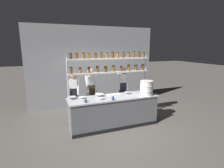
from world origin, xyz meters
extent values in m
plane|color=#5B5651|center=(0.00, 0.00, 0.00)|extent=(40.00, 40.00, 0.00)
cube|color=#939399|center=(0.00, 2.16, 1.59)|extent=(5.10, 0.12, 3.17)
cube|color=slate|center=(0.00, 0.00, 0.44)|extent=(2.64, 0.72, 0.88)
cube|color=#B7BABF|center=(0.00, 0.00, 0.90)|extent=(2.70, 0.76, 0.04)
cube|color=black|center=(0.00, -0.36, 0.05)|extent=(2.64, 0.03, 0.10)
cylinder|color=#B7BABF|center=(-1.27, 0.33, 1.05)|extent=(0.04, 0.04, 2.11)
cylinder|color=#B7BABF|center=(1.27, 0.33, 1.05)|extent=(0.04, 0.04, 2.11)
cube|color=#B7BABF|center=(0.00, 0.33, 1.61)|extent=(2.54, 0.28, 0.04)
cylinder|color=brown|center=(-1.16, 0.33, 1.72)|extent=(0.09, 0.09, 0.17)
cylinder|color=black|center=(-1.16, 0.33, 1.81)|extent=(0.09, 0.09, 0.02)
cylinder|color=brown|center=(-0.91, 0.33, 1.71)|extent=(0.08, 0.08, 0.15)
cylinder|color=black|center=(-0.91, 0.33, 1.79)|extent=(0.09, 0.09, 0.02)
cylinder|color=brown|center=(-0.64, 0.33, 1.71)|extent=(0.08, 0.08, 0.15)
cylinder|color=black|center=(-0.64, 0.33, 1.79)|extent=(0.08, 0.08, 0.02)
cylinder|color=brown|center=(-0.39, 0.33, 1.72)|extent=(0.08, 0.08, 0.17)
cylinder|color=black|center=(-0.39, 0.33, 1.81)|extent=(0.08, 0.08, 0.02)
cylinder|color=#513314|center=(-0.13, 0.33, 1.71)|extent=(0.09, 0.09, 0.15)
cylinder|color=black|center=(-0.13, 0.33, 1.79)|extent=(0.10, 0.10, 0.02)
cylinder|color=brown|center=(0.12, 0.33, 1.72)|extent=(0.10, 0.10, 0.17)
cylinder|color=black|center=(0.12, 0.33, 1.81)|extent=(0.10, 0.10, 0.02)
cylinder|color=#513314|center=(0.39, 0.33, 1.70)|extent=(0.08, 0.08, 0.14)
cylinder|color=black|center=(0.39, 0.33, 1.78)|extent=(0.09, 0.09, 0.02)
cylinder|color=brown|center=(0.65, 0.33, 1.72)|extent=(0.09, 0.09, 0.17)
cylinder|color=black|center=(0.65, 0.33, 1.81)|extent=(0.09, 0.09, 0.02)
cylinder|color=brown|center=(0.91, 0.33, 1.71)|extent=(0.10, 0.10, 0.16)
cylinder|color=black|center=(0.91, 0.33, 1.80)|extent=(0.10, 0.10, 0.02)
cylinder|color=brown|center=(1.16, 0.33, 1.71)|extent=(0.09, 0.09, 0.16)
cylinder|color=black|center=(1.16, 0.33, 1.80)|extent=(0.09, 0.09, 0.02)
cube|color=#B7BABF|center=(0.00, 0.33, 2.03)|extent=(2.54, 0.28, 0.04)
cylinder|color=#513314|center=(-1.16, 0.33, 2.12)|extent=(0.10, 0.10, 0.15)
cylinder|color=black|center=(-1.16, 0.33, 2.20)|extent=(0.10, 0.10, 0.02)
cylinder|color=brown|center=(-0.99, 0.33, 2.12)|extent=(0.09, 0.09, 0.15)
cylinder|color=black|center=(-0.99, 0.33, 2.20)|extent=(0.09, 0.09, 0.02)
cylinder|color=brown|center=(-0.80, 0.33, 2.12)|extent=(0.10, 0.10, 0.15)
cylinder|color=black|center=(-0.80, 0.33, 2.21)|extent=(0.10, 0.10, 0.02)
cylinder|color=brown|center=(-0.64, 0.33, 2.12)|extent=(0.09, 0.09, 0.15)
cylinder|color=black|center=(-0.64, 0.33, 2.21)|extent=(0.09, 0.09, 0.02)
cylinder|color=brown|center=(-0.45, 0.33, 2.12)|extent=(0.09, 0.09, 0.15)
cylinder|color=black|center=(-0.45, 0.33, 2.20)|extent=(0.09, 0.09, 0.02)
cylinder|color=brown|center=(-0.27, 0.33, 2.13)|extent=(0.09, 0.09, 0.16)
cylinder|color=black|center=(-0.27, 0.33, 2.22)|extent=(0.09, 0.09, 0.02)
cylinder|color=brown|center=(-0.09, 0.33, 2.12)|extent=(0.08, 0.08, 0.15)
cylinder|color=black|center=(-0.09, 0.33, 2.21)|extent=(0.08, 0.08, 0.02)
cylinder|color=#513314|center=(0.10, 0.33, 2.13)|extent=(0.09, 0.09, 0.17)
cylinder|color=black|center=(0.10, 0.33, 2.23)|extent=(0.09, 0.09, 0.02)
cylinder|color=brown|center=(0.27, 0.33, 2.12)|extent=(0.09, 0.09, 0.14)
cylinder|color=black|center=(0.27, 0.33, 2.20)|extent=(0.09, 0.09, 0.02)
cylinder|color=#513314|center=(0.45, 0.33, 2.13)|extent=(0.09, 0.09, 0.16)
cylinder|color=black|center=(0.45, 0.33, 2.22)|extent=(0.09, 0.09, 0.02)
cylinder|color=brown|center=(0.62, 0.33, 2.12)|extent=(0.08, 0.08, 0.15)
cylinder|color=black|center=(0.62, 0.33, 2.20)|extent=(0.08, 0.08, 0.02)
cylinder|color=brown|center=(0.81, 0.33, 2.13)|extent=(0.08, 0.08, 0.17)
cylinder|color=black|center=(0.81, 0.33, 2.23)|extent=(0.09, 0.09, 0.02)
cylinder|color=#513314|center=(0.99, 0.33, 2.13)|extent=(0.09, 0.09, 0.18)
cylinder|color=black|center=(0.99, 0.33, 2.23)|extent=(0.09, 0.09, 0.02)
cylinder|color=brown|center=(1.17, 0.33, 2.12)|extent=(0.08, 0.08, 0.15)
cylinder|color=black|center=(1.17, 0.33, 2.20)|extent=(0.08, 0.08, 0.02)
cylinder|color=black|center=(-1.11, 0.84, 0.38)|extent=(0.11, 0.11, 0.77)
cylinder|color=black|center=(-0.96, 0.80, 0.38)|extent=(0.11, 0.11, 0.77)
cube|color=black|center=(-1.04, 0.82, 0.93)|extent=(0.25, 0.22, 0.33)
cube|color=white|center=(-1.04, 0.82, 1.23)|extent=(0.26, 0.23, 0.27)
sphere|color=#A37A5B|center=(-1.04, 0.82, 1.49)|extent=(0.20, 0.20, 0.20)
cylinder|color=white|center=(-1.19, 0.80, 1.14)|extent=(0.12, 0.25, 0.50)
cylinder|color=white|center=(-0.91, 0.73, 1.14)|extent=(0.12, 0.25, 0.50)
cylinder|color=black|center=(-0.57, 0.76, 0.41)|extent=(0.11, 0.11, 0.82)
cylinder|color=black|center=(-0.41, 0.79, 0.41)|extent=(0.11, 0.11, 0.82)
cube|color=#473828|center=(-0.49, 0.77, 0.99)|extent=(0.24, 0.20, 0.35)
cube|color=white|center=(-0.49, 0.77, 1.32)|extent=(0.24, 0.21, 0.29)
sphere|color=tan|center=(-0.49, 0.77, 1.59)|extent=(0.22, 0.22, 0.22)
cylinder|color=white|center=(-0.63, 0.70, 1.22)|extent=(0.10, 0.26, 0.54)
cylinder|color=white|center=(-0.34, 0.73, 1.22)|extent=(0.10, 0.26, 0.54)
cylinder|color=black|center=(0.52, 0.69, 0.42)|extent=(0.11, 0.11, 0.83)
cylinder|color=black|center=(0.68, 0.65, 0.42)|extent=(0.11, 0.11, 0.83)
cube|color=#232838|center=(0.60, 0.67, 1.01)|extent=(0.25, 0.21, 0.36)
cube|color=white|center=(0.60, 0.67, 1.34)|extent=(0.25, 0.22, 0.29)
sphere|color=#A37A5B|center=(0.60, 0.67, 1.62)|extent=(0.22, 0.22, 0.22)
cylinder|color=white|center=(0.45, 0.64, 1.24)|extent=(0.12, 0.26, 0.55)
cylinder|color=white|center=(0.73, 0.58, 1.24)|extent=(0.12, 0.26, 0.55)
cylinder|color=white|center=(1.03, -0.16, 0.99)|extent=(0.38, 0.38, 0.14)
cylinder|color=silver|center=(1.03, -0.16, 1.06)|extent=(0.40, 0.40, 0.01)
cylinder|color=white|center=(1.03, -0.16, 1.14)|extent=(0.38, 0.38, 0.14)
cylinder|color=silver|center=(1.03, -0.16, 1.21)|extent=(0.40, 0.40, 0.01)
cylinder|color=white|center=(1.03, -0.16, 1.28)|extent=(0.38, 0.38, 0.14)
cylinder|color=silver|center=(1.03, -0.16, 1.36)|extent=(0.40, 0.40, 0.01)
cube|color=silver|center=(0.08, 0.18, 0.93)|extent=(0.40, 0.26, 0.02)
cylinder|color=#B2B7BC|center=(-1.19, 0.22, 0.93)|extent=(0.11, 0.11, 0.01)
cone|color=#B2B7BC|center=(-1.19, 0.22, 0.95)|extent=(0.24, 0.24, 0.07)
cylinder|color=silver|center=(0.53, 0.15, 0.93)|extent=(0.09, 0.09, 0.01)
cone|color=silver|center=(0.53, 0.15, 0.95)|extent=(0.21, 0.21, 0.06)
cylinder|color=silver|center=(-0.42, -0.12, 0.93)|extent=(0.08, 0.08, 0.01)
cone|color=silver|center=(-0.42, -0.12, 0.94)|extent=(0.17, 0.17, 0.05)
cylinder|color=white|center=(-0.38, 0.20, 0.93)|extent=(0.12, 0.12, 0.01)
cone|color=white|center=(-0.38, 0.20, 0.96)|extent=(0.27, 0.27, 0.07)
cylinder|color=white|center=(-0.91, 0.15, 0.93)|extent=(0.08, 0.08, 0.01)
cone|color=white|center=(-0.91, 0.15, 0.95)|extent=(0.19, 0.19, 0.05)
cylinder|color=#334C70|center=(-0.90, -0.24, 0.96)|extent=(0.08, 0.08, 0.08)
cylinder|color=#334C70|center=(-0.15, -0.31, 0.97)|extent=(0.07, 0.07, 0.10)
camera|label=1|loc=(-1.85, -4.65, 2.37)|focal=28.00mm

